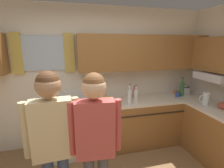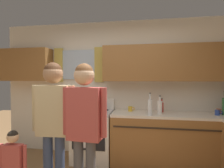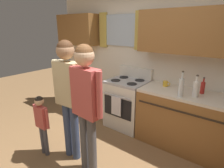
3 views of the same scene
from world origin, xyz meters
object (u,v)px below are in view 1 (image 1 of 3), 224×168
at_px(bottle_tall_clear, 130,97).
at_px(stovetop_kettle, 185,89).
at_px(cup_terracotta, 176,92).
at_px(adult_holding_child, 53,135).
at_px(bottle_sauce_red, 134,94).
at_px(water_pitcher, 205,99).
at_px(mug_mustard_yellow, 107,98).
at_px(adult_in_plaid, 95,135).
at_px(bottle_milk_white, 136,95).
at_px(bottle_wine_green, 182,89).
at_px(stove_oven, 71,128).
at_px(mug_cobalt_blue, 177,95).

xyz_separation_m(bottle_tall_clear, stovetop_kettle, (1.37, 0.35, -0.05)).
height_order(cup_terracotta, adult_holding_child, adult_holding_child).
relative_size(bottle_tall_clear, cup_terracotta, 3.37).
height_order(bottle_sauce_red, water_pitcher, bottle_sauce_red).
xyz_separation_m(bottle_tall_clear, mug_mustard_yellow, (-0.34, 0.31, -0.10)).
bearing_deg(mug_mustard_yellow, water_pitcher, -22.01).
xyz_separation_m(cup_terracotta, adult_in_plaid, (-1.92, -1.49, 0.11)).
bearing_deg(bottle_milk_white, mug_mustard_yellow, 159.07).
bearing_deg(bottle_wine_green, adult_in_plaid, -145.90).
distance_m(stove_oven, adult_holding_child, 1.38).
bearing_deg(bottle_milk_white, stove_oven, 175.39).
relative_size(bottle_wine_green, adult_in_plaid, 0.24).
relative_size(bottle_milk_white, adult_holding_child, 0.19).
bearing_deg(mug_mustard_yellow, cup_terracotta, 3.06).
distance_m(mug_mustard_yellow, stovetop_kettle, 1.71).
bearing_deg(adult_in_plaid, bottle_wine_green, 34.10).
relative_size(bottle_milk_white, adult_in_plaid, 0.19).
distance_m(bottle_wine_green, adult_in_plaid, 2.35).
bearing_deg(bottle_sauce_red, bottle_wine_green, -5.46).
bearing_deg(bottle_sauce_red, cup_terracotta, 4.49).
height_order(bottle_tall_clear, bottle_milk_white, bottle_tall_clear).
xyz_separation_m(mug_mustard_yellow, adult_holding_child, (-0.81, -1.34, 0.12)).
bearing_deg(mug_mustard_yellow, bottle_wine_green, -3.30).
bearing_deg(water_pitcher, bottle_tall_clear, 165.18).
height_order(cup_terracotta, adult_in_plaid, adult_in_plaid).
distance_m(stove_oven, adult_in_plaid, 1.45).
bearing_deg(water_pitcher, mug_cobalt_blue, 107.69).
xyz_separation_m(mug_cobalt_blue, adult_holding_child, (-2.23, -1.22, 0.12)).
xyz_separation_m(stove_oven, water_pitcher, (2.26, -0.55, 0.54)).
height_order(bottle_wine_green, adult_holding_child, adult_holding_child).
height_order(bottle_tall_clear, bottle_sauce_red, bottle_tall_clear).
bearing_deg(stovetop_kettle, stove_oven, -176.75).
height_order(stove_oven, water_pitcher, water_pitcher).
bearing_deg(adult_holding_child, stove_oven, 83.74).
distance_m(stove_oven, cup_terracotta, 2.24).
bearing_deg(stove_oven, mug_cobalt_blue, -0.53).
bearing_deg(cup_terracotta, adult_holding_child, -148.55).
distance_m(stove_oven, bottle_tall_clear, 1.18).
xyz_separation_m(stovetop_kettle, water_pitcher, (-0.12, -0.68, 0.02)).
distance_m(cup_terracotta, adult_in_plaid, 2.43).
xyz_separation_m(adult_holding_child, adult_in_plaid, (0.40, -0.07, -0.01)).
height_order(adult_holding_child, adult_in_plaid, adult_holding_child).
relative_size(bottle_milk_white, water_pitcher, 1.42).
distance_m(stovetop_kettle, adult_holding_child, 2.87).
distance_m(bottle_tall_clear, cup_terracotta, 1.24).
height_order(water_pitcher, adult_holding_child, adult_holding_child).
relative_size(bottle_tall_clear, bottle_milk_white, 1.17).
xyz_separation_m(bottle_milk_white, mug_cobalt_blue, (0.92, 0.08, -0.08)).
bearing_deg(stovetop_kettle, cup_terracotta, 167.58).
bearing_deg(adult_in_plaid, mug_mustard_yellow, 73.81).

